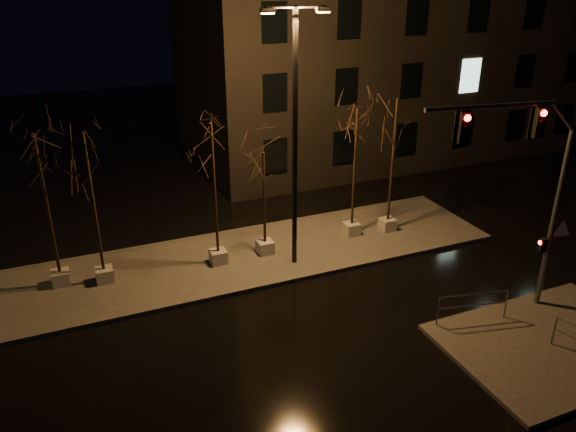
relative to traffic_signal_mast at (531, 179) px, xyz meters
name	(u,v)px	position (x,y,z in m)	size (l,w,h in m)	color
ground	(299,340)	(-7.56, 1.30, -4.99)	(90.00, 90.00, 0.00)	black
median	(241,258)	(-7.56, 7.30, -4.92)	(22.00, 5.00, 0.15)	#403E39
sidewalk_corner	(554,344)	(-0.06, -2.20, -4.92)	(7.00, 5.00, 0.15)	#403E39
building	(386,30)	(6.44, 19.30, 2.51)	(25.00, 12.00, 15.00)	black
tree_0	(40,170)	(-14.55, 7.86, -0.24)	(1.80, 1.80, 6.07)	#A4A299
tree_1	(88,168)	(-13.00, 7.42, -0.25)	(1.80, 1.80, 6.06)	#A4A299
tree_2	(213,157)	(-8.55, 7.13, -0.31)	(1.80, 1.80, 5.98)	#A4A299
tree_3	(264,176)	(-6.49, 7.19, -1.40)	(1.80, 1.80, 4.54)	#A4A299
tree_4	(356,138)	(-2.27, 7.35, -0.36)	(1.80, 1.80, 5.90)	#A4A299
tree_5	(395,130)	(-0.53, 7.11, -0.12)	(1.80, 1.80, 6.22)	#A4A299
traffic_signal_mast	(531,179)	(0.00, 0.00, 0.00)	(5.96, 1.15, 7.37)	#57595F
streetlight_main	(295,126)	(-5.66, 6.01, 0.86)	(2.47, 0.61, 9.89)	black
guard_rail_a	(473,303)	(-1.79, -0.20, -4.13)	(2.47, 0.60, 1.09)	#57595F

